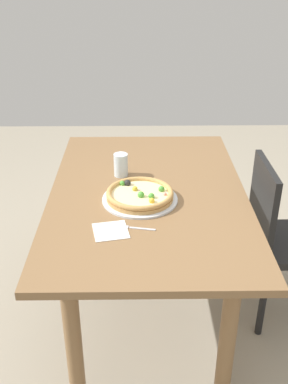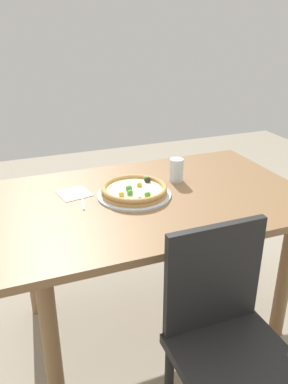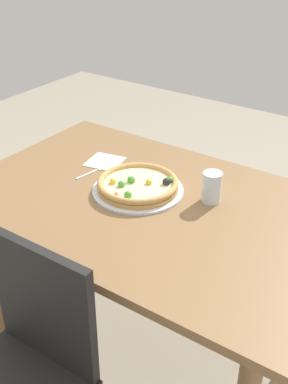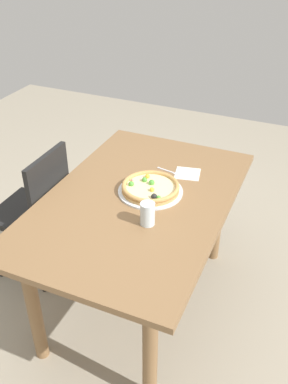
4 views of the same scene
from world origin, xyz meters
name	(u,v)px [view 2 (image 2 of 4)]	position (x,y,z in m)	size (l,w,h in m)	color
ground_plane	(152,321)	(0.00, 0.00, 0.00)	(6.00, 6.00, 0.00)	#9E937F
dining_table	(154,216)	(0.00, 0.00, 0.65)	(1.44, 0.93, 0.75)	olive
chair_near	(227,340)	(0.00, -0.68, 0.49)	(0.40, 0.40, 0.89)	black
plate	(134,195)	(-0.08, 0.04, 0.76)	(0.35, 0.35, 0.01)	silver
pizza	(134,190)	(-0.08, 0.04, 0.78)	(0.31, 0.31, 0.05)	tan
fork	(83,200)	(-0.32, 0.07, 0.76)	(0.05, 0.17, 0.00)	silver
drinking_glass	(176,170)	(0.18, 0.13, 0.81)	(0.07, 0.07, 0.12)	silver
napkin	(74,194)	(-0.34, 0.16, 0.76)	(0.14, 0.14, 0.00)	white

